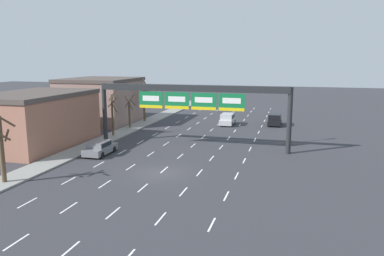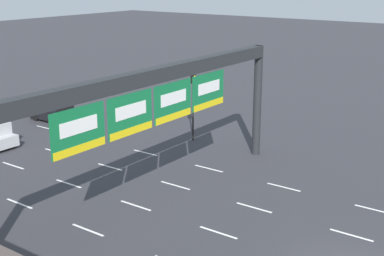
# 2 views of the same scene
# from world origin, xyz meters

# --- Properties ---
(lane_dashes) EXTENTS (13.32, 67.00, 0.01)m
(lane_dashes) POSITION_xyz_m (0.00, 13.50, 0.00)
(lane_dashes) COLOR white
(lane_dashes) RESTS_ON ground_plane
(sign_gantry) EXTENTS (21.92, 0.70, 7.06)m
(sign_gantry) POSITION_xyz_m (0.00, 10.03, 5.71)
(sign_gantry) COLOR #232628
(sign_gantry) RESTS_ON ground_plane
(suv_black) EXTENTS (1.97, 3.96, 1.75)m
(suv_black) POSITION_xyz_m (8.40, 27.08, 0.97)
(suv_black) COLOR black
(suv_black) RESTS_ON ground_plane
(traffic_light_near_gantry) EXTENTS (0.30, 0.35, 4.99)m
(traffic_light_near_gantry) POSITION_xyz_m (10.68, 15.07, 3.54)
(traffic_light_near_gantry) COLOR black
(traffic_light_near_gantry) RESTS_ON ground_plane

